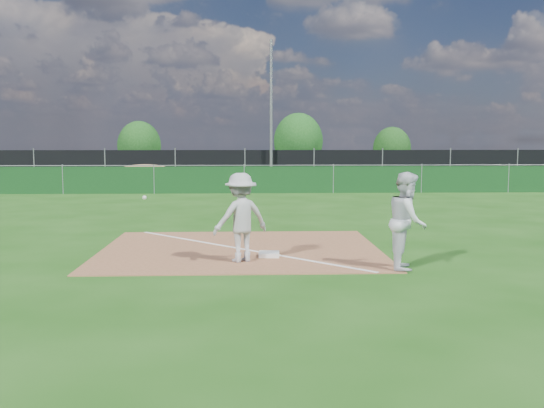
% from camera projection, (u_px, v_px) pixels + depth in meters
% --- Properties ---
extents(ground, '(90.00, 90.00, 0.00)m').
position_uv_depth(ground, '(244.00, 205.00, 22.10)').
color(ground, '#194B10').
rests_on(ground, ground).
extents(infield_dirt, '(6.00, 5.00, 0.02)m').
position_uv_depth(infield_dirt, '(241.00, 249.00, 13.16)').
color(infield_dirt, brown).
rests_on(infield_dirt, ground).
extents(foul_line, '(5.01, 5.01, 0.01)m').
position_uv_depth(foul_line, '(241.00, 249.00, 13.16)').
color(foul_line, white).
rests_on(foul_line, infield_dirt).
extents(green_fence, '(44.00, 0.05, 1.20)m').
position_uv_depth(green_fence, '(244.00, 180.00, 27.01)').
color(green_fence, '#0F3815').
rests_on(green_fence, ground).
extents(dirt_mound, '(3.38, 2.60, 1.17)m').
position_uv_depth(dirt_mound, '(145.00, 176.00, 30.29)').
color(dirt_mound, '#9E774C').
rests_on(dirt_mound, ground).
extents(black_fence, '(46.00, 0.04, 1.80)m').
position_uv_depth(black_fence, '(245.00, 166.00, 34.93)').
color(black_fence, black).
rests_on(black_fence, ground).
extents(parking_lot, '(46.00, 9.00, 0.01)m').
position_uv_depth(parking_lot, '(245.00, 176.00, 39.99)').
color(parking_lot, black).
rests_on(parking_lot, ground).
extents(light_pole, '(0.16, 0.16, 8.00)m').
position_uv_depth(light_pole, '(271.00, 111.00, 34.36)').
color(light_pole, slate).
rests_on(light_pole, ground).
extents(first_base, '(0.44, 0.44, 0.09)m').
position_uv_depth(first_base, '(269.00, 254.00, 12.32)').
color(first_base, white).
rests_on(first_base, infield_dirt).
extents(play_at_first, '(2.48, 1.06, 1.73)m').
position_uv_depth(play_at_first, '(241.00, 217.00, 11.73)').
color(play_at_first, silver).
rests_on(play_at_first, infield_dirt).
extents(runner, '(0.87, 1.01, 1.80)m').
position_uv_depth(runner, '(407.00, 221.00, 11.14)').
color(runner, silver).
rests_on(runner, ground).
extents(car_left, '(4.55, 1.92, 1.54)m').
position_uv_depth(car_left, '(122.00, 165.00, 39.12)').
color(car_left, '#A7AAAF').
rests_on(car_left, parking_lot).
extents(car_mid, '(5.37, 3.19, 1.67)m').
position_uv_depth(car_mid, '(203.00, 163.00, 39.88)').
color(car_mid, black).
rests_on(car_mid, parking_lot).
extents(car_right, '(4.61, 2.69, 1.26)m').
position_uv_depth(car_right, '(325.00, 167.00, 39.64)').
color(car_right, black).
rests_on(car_right, parking_lot).
extents(tree_left, '(3.17, 3.17, 3.77)m').
position_uv_depth(tree_left, '(139.00, 146.00, 44.54)').
color(tree_left, '#382316').
rests_on(tree_left, ground).
extents(tree_mid, '(3.72, 3.72, 4.41)m').
position_uv_depth(tree_mid, '(298.00, 141.00, 45.79)').
color(tree_mid, '#382316').
rests_on(tree_mid, ground).
extents(tree_right, '(2.84, 2.84, 3.37)m').
position_uv_depth(tree_right, '(392.00, 148.00, 45.98)').
color(tree_right, '#382316').
rests_on(tree_right, ground).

